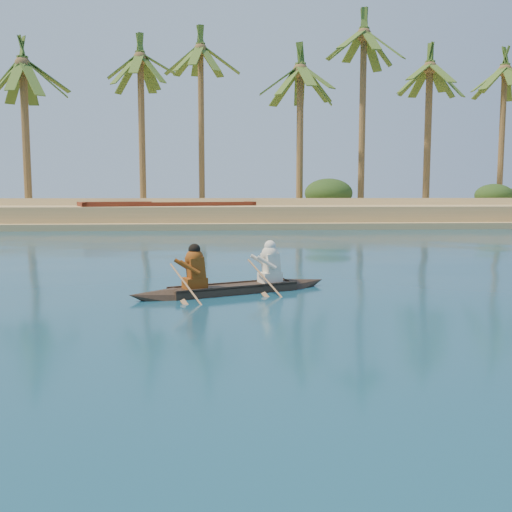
{
  "coord_description": "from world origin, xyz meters",
  "views": [
    {
      "loc": [
        -8.41,
        -10.23,
        2.11
      ],
      "look_at": [
        -7.43,
        2.92,
        0.65
      ],
      "focal_mm": 40.0,
      "sensor_mm": 36.0,
      "label": 1
    }
  ],
  "objects": [
    {
      "name": "sandy_embankment",
      "position": [
        0.0,
        46.89,
        0.53
      ],
      "size": [
        150.0,
        51.0,
        1.5
      ],
      "color": "tan",
      "rests_on": "ground"
    },
    {
      "name": "barge_mid",
      "position": [
        -11.4,
        27.0,
        0.64
      ],
      "size": [
        11.51,
        6.81,
        1.82
      ],
      "rotation": [
        0.0,
        0.0,
        0.31
      ],
      "color": "maroon",
      "rests_on": "ground"
    },
    {
      "name": "canoe",
      "position": [
        -8.0,
        1.69,
        0.24
      ],
      "size": [
        4.4,
        2.31,
        1.24
      ],
      "rotation": [
        0.0,
        0.0,
        0.4
      ],
      "color": "#38271E",
      "rests_on": "ground"
    },
    {
      "name": "palm_grove",
      "position": [
        0.0,
        35.0,
        8.0
      ],
      "size": [
        110.0,
        14.0,
        16.0
      ],
      "primitive_type": null,
      "color": "#415B20",
      "rests_on": "ground"
    },
    {
      "name": "shrub_cluster",
      "position": [
        0.0,
        31.5,
        1.2
      ],
      "size": [
        100.0,
        6.0,
        2.4
      ],
      "primitive_type": null,
      "color": "#183714",
      "rests_on": "ground"
    }
  ]
}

